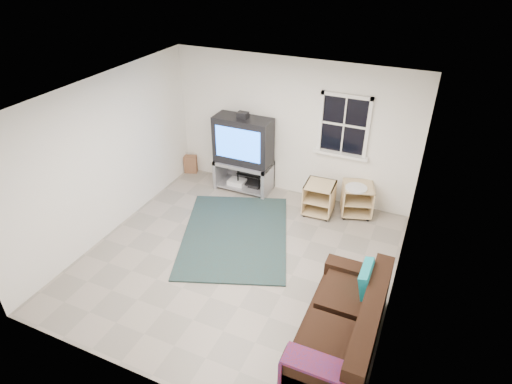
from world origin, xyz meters
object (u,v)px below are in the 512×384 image
at_px(side_table_left, 320,197).
at_px(av_rack, 252,168).
at_px(sofa, 344,328).
at_px(tv_unit, 243,148).
at_px(side_table_right, 357,197).

bearing_deg(side_table_left, av_rack, 168.65).
height_order(av_rack, sofa, av_rack).
xyz_separation_m(av_rack, sofa, (2.60, -3.05, -0.12)).
xyz_separation_m(tv_unit, side_table_right, (2.22, 0.03, -0.54)).
height_order(av_rack, side_table_right, av_rack).
bearing_deg(tv_unit, side_table_right, 0.87).
distance_m(tv_unit, av_rack, 0.47).
bearing_deg(av_rack, tv_unit, -144.18).
relative_size(tv_unit, av_rack, 1.61).
bearing_deg(tv_unit, side_table_left, -7.21).
distance_m(av_rack, side_table_left, 1.51).
height_order(side_table_left, sofa, sofa).
distance_m(tv_unit, side_table_left, 1.71).
bearing_deg(side_table_left, side_table_right, 20.95).
relative_size(av_rack, side_table_right, 1.51).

